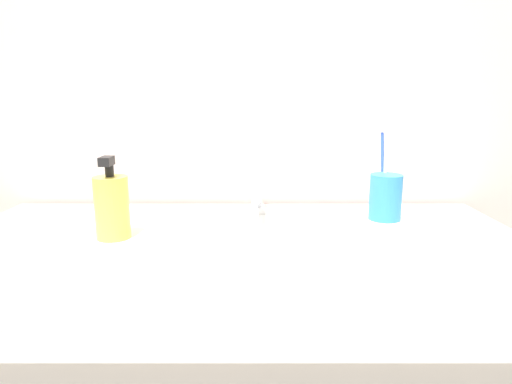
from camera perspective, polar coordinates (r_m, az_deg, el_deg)
tiled_wall_back at (r=1.10m, az=-1.87°, el=14.07°), size 2.28×0.04×2.40m
sink_basin at (r=0.81m, az=0.00°, el=-8.99°), size 0.45×0.45×0.10m
faucet at (r=0.99m, az=-0.02°, el=1.07°), size 0.02×0.17×0.14m
toothbrush_cup at (r=0.99m, az=16.08°, el=-0.63°), size 0.07×0.07×0.10m
toothbrush_white at (r=1.00m, az=16.06°, el=3.49°), size 0.01×0.03×0.20m
toothbrush_blue at (r=1.02m, az=15.72°, el=3.72°), size 0.01×0.05×0.20m
soap_dispenser at (r=0.87m, az=-17.97°, el=-1.72°), size 0.06×0.06×0.15m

